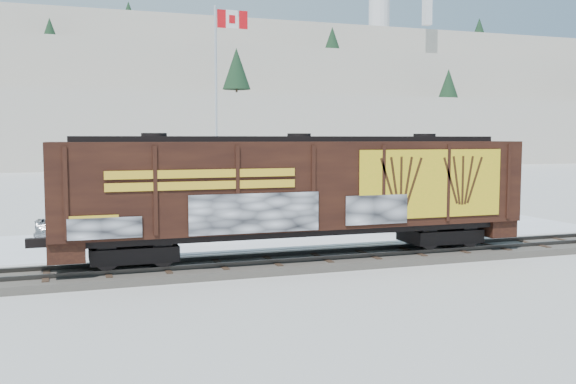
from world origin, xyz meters
name	(u,v)px	position (x,y,z in m)	size (l,w,h in m)	color
ground	(270,267)	(0.00, 0.00, 0.00)	(500.00, 500.00, 0.00)	white
rail_track	(270,263)	(0.00, 0.00, 0.15)	(50.00, 3.40, 0.43)	#59544C
parking_strip	(224,238)	(0.00, 7.50, 0.01)	(40.00, 8.00, 0.03)	white
hillside	(96,99)	(-0.05, 139.79, 14.37)	(360.00, 110.00, 93.00)	white
hopper_railcar	(299,189)	(1.18, -0.01, 2.96)	(18.21, 3.06, 4.55)	black
flagpole	(218,144)	(0.84, 12.35, 4.56)	(2.30, 0.90, 12.20)	silver
car_silver	(86,225)	(-6.46, 8.43, 0.80)	(1.82, 4.52, 1.54)	#A3A5AA
car_white	(197,224)	(-1.34, 7.60, 0.76)	(1.54, 4.40, 1.45)	silver
car_dark	(399,219)	(9.22, 6.74, 0.64)	(1.71, 4.20, 1.22)	black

